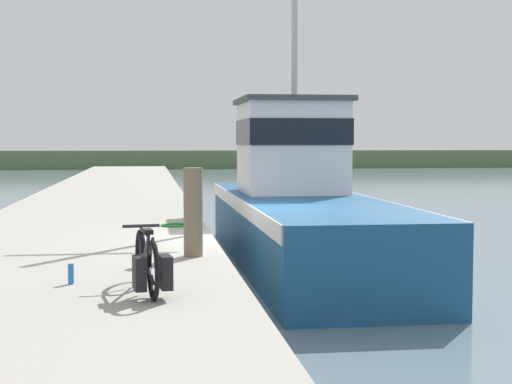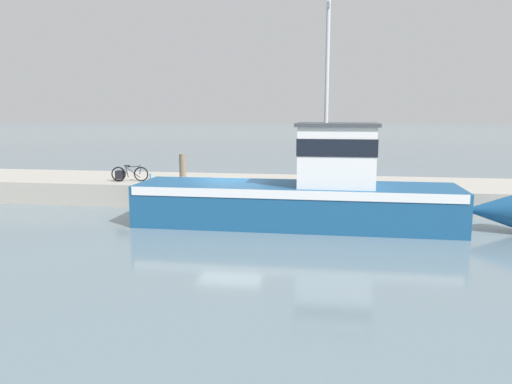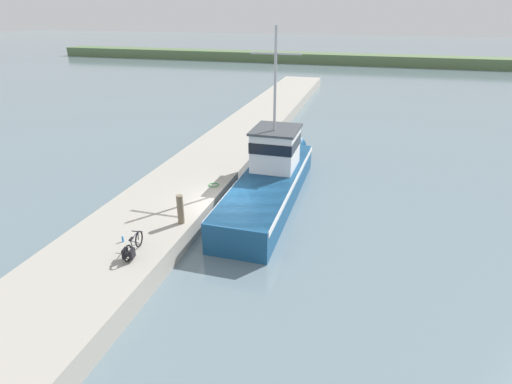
{
  "view_description": "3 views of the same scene",
  "coord_description": "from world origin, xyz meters",
  "px_view_note": "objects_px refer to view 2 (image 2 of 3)",
  "views": [
    {
      "loc": [
        -1.96,
        -13.98,
        2.68
      ],
      "look_at": [
        -0.06,
        -0.18,
        1.78
      ],
      "focal_mm": 55.0,
      "sensor_mm": 36.0,
      "label": 1
    },
    {
      "loc": [
        19.09,
        4.0,
        4.06
      ],
      "look_at": [
        0.27,
        1.0,
        1.0
      ],
      "focal_mm": 35.0,
      "sensor_mm": 36.0,
      "label": 2
    },
    {
      "loc": [
        6.03,
        -16.24,
        9.49
      ],
      "look_at": [
        0.86,
        1.89,
        0.83
      ],
      "focal_mm": 28.0,
      "sensor_mm": 36.0,
      "label": 3
    }
  ],
  "objects_px": {
    "fishing_boat_main": "(314,192)",
    "bicycle_touring": "(126,174)",
    "water_bottle_by_bike": "(150,176)",
    "mooring_post": "(183,170)"
  },
  "relations": [
    {
      "from": "mooring_post",
      "to": "water_bottle_by_bike",
      "type": "xyz_separation_m",
      "value": [
        -1.58,
        -2.08,
        -0.54
      ]
    },
    {
      "from": "bicycle_touring",
      "to": "water_bottle_by_bike",
      "type": "relative_size",
      "value": 6.81
    },
    {
      "from": "fishing_boat_main",
      "to": "bicycle_touring",
      "type": "distance_m",
      "value": 9.15
    },
    {
      "from": "water_bottle_by_bike",
      "to": "fishing_boat_main",
      "type": "bearing_deg",
      "value": 61.37
    },
    {
      "from": "fishing_boat_main",
      "to": "water_bottle_by_bike",
      "type": "relative_size",
      "value": 55.46
    },
    {
      "from": "fishing_boat_main",
      "to": "bicycle_touring",
      "type": "xyz_separation_m",
      "value": [
        -3.32,
        -8.53,
        0.08
      ]
    },
    {
      "from": "fishing_boat_main",
      "to": "mooring_post",
      "type": "distance_m",
      "value": 6.29
    },
    {
      "from": "bicycle_touring",
      "to": "fishing_boat_main",
      "type": "bearing_deg",
      "value": 60.81
    },
    {
      "from": "fishing_boat_main",
      "to": "mooring_post",
      "type": "bearing_deg",
      "value": -114.78
    },
    {
      "from": "fishing_boat_main",
      "to": "mooring_post",
      "type": "relative_size",
      "value": 10.3
    }
  ]
}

